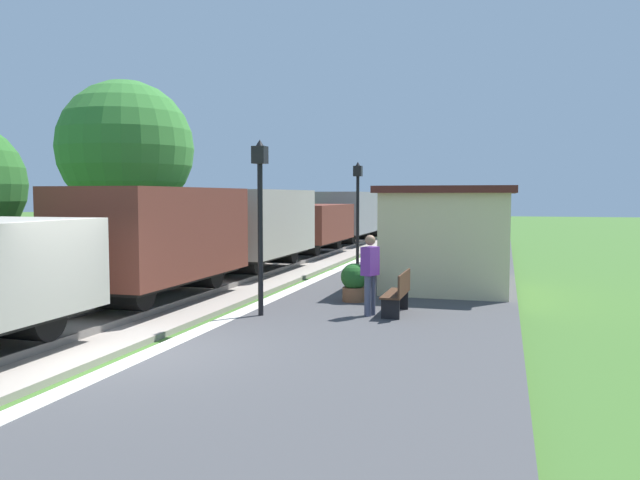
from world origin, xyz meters
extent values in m
plane|color=#3D6628|center=(0.00, 0.00, 0.00)|extent=(160.00, 160.00, 0.00)
cube|color=#424244|center=(3.20, 0.00, 0.12)|extent=(6.00, 60.00, 0.25)
cube|color=silver|center=(0.40, 0.00, 0.25)|extent=(0.36, 60.00, 0.01)
cube|color=#9E9389|center=(-2.40, 0.00, 0.06)|extent=(3.80, 60.00, 0.12)
cube|color=slate|center=(-1.68, 0.00, 0.19)|extent=(0.07, 60.00, 0.14)
cylinder|color=black|center=(-2.40, 0.20, 0.68)|extent=(1.56, 0.84, 0.84)
cylinder|color=black|center=(-2.40, 1.36, 0.93)|extent=(0.20, 0.30, 0.20)
cube|color=brown|center=(-2.40, 5.01, 1.88)|extent=(2.50, 5.60, 2.20)
cube|color=black|center=(-2.40, 5.01, 0.93)|extent=(2.10, 5.15, 0.50)
cylinder|color=black|center=(-2.40, 6.80, 0.68)|extent=(1.56, 0.84, 0.84)
cylinder|color=black|center=(-2.40, 3.22, 0.68)|extent=(1.56, 0.84, 0.84)
cylinder|color=black|center=(-2.40, 7.96, 0.93)|extent=(0.20, 0.30, 0.20)
cylinder|color=black|center=(-2.40, 2.06, 0.93)|extent=(0.20, 0.30, 0.20)
cube|color=gray|center=(-2.40, 11.61, 1.88)|extent=(2.50, 5.60, 2.20)
cube|color=black|center=(-2.40, 11.61, 0.93)|extent=(2.10, 5.15, 0.50)
cylinder|color=black|center=(-2.40, 13.40, 0.68)|extent=(1.56, 0.84, 0.84)
cylinder|color=black|center=(-2.40, 9.82, 0.68)|extent=(1.56, 0.84, 0.84)
cylinder|color=black|center=(-2.40, 14.56, 0.93)|extent=(0.20, 0.30, 0.20)
cylinder|color=black|center=(-2.40, 8.66, 0.93)|extent=(0.20, 0.30, 0.20)
cube|color=brown|center=(-2.40, 18.21, 1.58)|extent=(2.50, 5.60, 1.60)
cube|color=black|center=(-2.40, 18.21, 0.93)|extent=(2.10, 5.15, 0.50)
cylinder|color=black|center=(-2.40, 20.00, 0.68)|extent=(1.56, 0.84, 0.84)
cylinder|color=black|center=(-2.40, 16.42, 0.68)|extent=(1.56, 0.84, 0.84)
cylinder|color=black|center=(-2.40, 21.16, 0.93)|extent=(0.20, 0.30, 0.20)
cylinder|color=black|center=(-2.40, 15.26, 0.93)|extent=(0.20, 0.30, 0.20)
cube|color=gray|center=(-2.40, 24.81, 1.88)|extent=(2.50, 5.60, 2.20)
cube|color=black|center=(-2.40, 24.81, 0.93)|extent=(2.10, 5.15, 0.50)
cylinder|color=black|center=(-2.40, 26.60, 0.68)|extent=(1.56, 0.84, 0.84)
cylinder|color=black|center=(-2.40, 23.02, 0.68)|extent=(1.56, 0.84, 0.84)
cylinder|color=black|center=(-2.40, 27.76, 0.93)|extent=(0.20, 0.30, 0.20)
cylinder|color=black|center=(-2.40, 21.86, 0.93)|extent=(0.20, 0.30, 0.20)
cube|color=brown|center=(-2.40, 31.41, 1.58)|extent=(2.50, 5.60, 1.60)
cube|color=black|center=(-2.40, 31.41, 0.93)|extent=(2.10, 5.15, 0.50)
cylinder|color=black|center=(-2.40, 33.20, 0.68)|extent=(1.56, 0.84, 0.84)
cylinder|color=black|center=(-2.40, 29.62, 0.68)|extent=(1.56, 0.84, 0.84)
cylinder|color=black|center=(-2.40, 34.36, 0.93)|extent=(0.20, 0.30, 0.20)
cylinder|color=black|center=(-2.40, 28.46, 0.93)|extent=(0.20, 0.30, 0.20)
cube|color=beige|center=(4.40, 9.48, 1.55)|extent=(3.20, 5.50, 2.60)
cube|color=#51231E|center=(4.40, 9.48, 2.94)|extent=(3.50, 5.80, 0.18)
cube|color=black|center=(2.79, 8.38, 1.68)|extent=(0.03, 0.90, 0.80)
cube|color=#422819|center=(3.64, 4.48, 0.69)|extent=(0.42, 1.50, 0.04)
cube|color=#422819|center=(3.83, 4.48, 0.93)|extent=(0.04, 1.50, 0.45)
cube|color=black|center=(3.64, 3.88, 0.46)|extent=(0.38, 0.06, 0.42)
cube|color=black|center=(3.64, 5.08, 0.46)|extent=(0.38, 0.06, 0.42)
cylinder|color=#474C66|center=(3.13, 4.07, 0.68)|extent=(0.15, 0.15, 0.86)
cylinder|color=#474C66|center=(3.19, 4.22, 0.68)|extent=(0.15, 0.15, 0.86)
cube|color=#662D8C|center=(3.16, 4.14, 1.41)|extent=(0.36, 0.44, 0.60)
sphere|color=#936B51|center=(3.16, 4.14, 1.85)|extent=(0.22, 0.22, 0.22)
cylinder|color=brown|center=(2.42, 5.82, 0.42)|extent=(0.56, 0.56, 0.34)
sphere|color=#235B23|center=(2.42, 5.82, 0.85)|extent=(0.64, 0.64, 0.64)
cylinder|color=black|center=(0.94, 3.52, 1.85)|extent=(0.11, 0.11, 3.20)
cube|color=black|center=(0.94, 3.52, 3.63)|extent=(0.28, 0.28, 0.36)
sphere|color=#F2E5BF|center=(0.94, 3.52, 3.63)|extent=(0.20, 0.20, 0.20)
cone|color=black|center=(0.94, 3.52, 3.87)|extent=(0.20, 0.20, 0.16)
cylinder|color=black|center=(0.94, 12.68, 1.85)|extent=(0.11, 0.11, 3.20)
cube|color=black|center=(0.94, 12.68, 3.63)|extent=(0.28, 0.28, 0.36)
sphere|color=#F2E5BF|center=(0.94, 12.68, 3.63)|extent=(0.20, 0.20, 0.20)
cone|color=black|center=(0.94, 12.68, 3.87)|extent=(0.20, 0.20, 0.16)
cylinder|color=#4C3823|center=(-6.87, 10.55, 1.33)|extent=(0.28, 0.28, 2.66)
sphere|color=#387A33|center=(-6.87, 10.55, 4.42)|extent=(4.70, 4.70, 4.70)
camera|label=1|loc=(5.86, -8.88, 2.79)|focal=35.60mm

